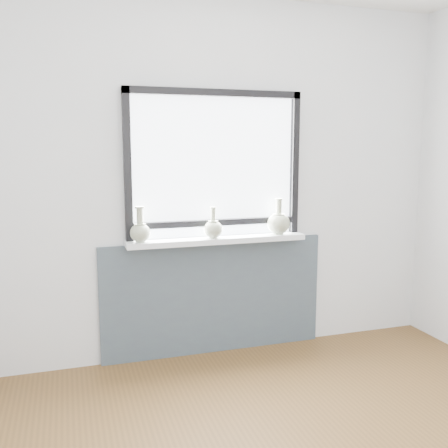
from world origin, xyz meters
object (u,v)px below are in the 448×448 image
object	(u,v)px
vase_a	(140,231)
vase_b	(213,228)
vase_c	(279,222)
windowsill	(217,240)

from	to	relation	value
vase_a	vase_b	world-z (taller)	vase_a
vase_a	vase_b	size ratio (longest dim) A/B	1.10
vase_a	vase_b	xyz separation A→B (m)	(0.52, -0.00, -0.01)
vase_b	vase_c	bearing A→B (deg)	1.85
windowsill	vase_a	bearing A→B (deg)	-177.40
windowsill	vase_a	xyz separation A→B (m)	(-0.56, -0.03, 0.10)
vase_b	windowsill	bearing A→B (deg)	34.63
vase_b	vase_a	bearing A→B (deg)	179.83
windowsill	vase_b	xyz separation A→B (m)	(-0.04, -0.03, 0.09)
vase_a	vase_c	bearing A→B (deg)	0.84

